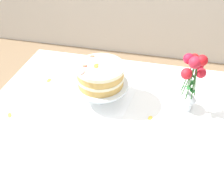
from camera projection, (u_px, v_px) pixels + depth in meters
The scene contains 8 objects.
dining_table at pixel (119, 128), 1.24m from camera, with size 1.40×1.00×0.74m.
linen_napkin at pixel (101, 98), 1.29m from camera, with size 0.32×0.32×0.00m, color white.
cake_stand at pixel (101, 86), 1.24m from camera, with size 0.29×0.29×0.10m.
layer_cake at pixel (100, 75), 1.19m from camera, with size 0.25×0.25×0.12m.
flower_vase at pixel (191, 82), 1.12m from camera, with size 0.11×0.13×0.33m.
loose_petal_0 at pixel (49, 80), 1.41m from camera, with size 0.04×0.02×0.00m, color yellow.
loose_petal_1 at pixel (9, 115), 1.18m from camera, with size 0.04×0.02×0.00m, color yellow.
loose_petal_2 at pixel (150, 118), 1.17m from camera, with size 0.03×0.02×0.00m, color yellow.
Camera 1 is at (0.15, -0.85, 1.59)m, focal length 37.86 mm.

